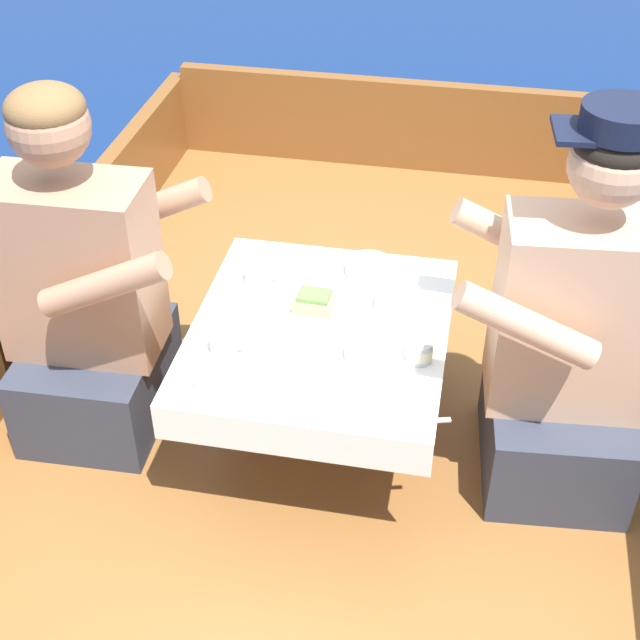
{
  "coord_description": "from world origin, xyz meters",
  "views": [
    {
      "loc": [
        0.35,
        -1.83,
        2.06
      ],
      "look_at": [
        0.0,
        -0.04,
        0.67
      ],
      "focal_mm": 50.0,
      "sensor_mm": 36.0,
      "label": 1
    }
  ],
  "objects": [
    {
      "name": "bow_coaming",
      "position": [
        0.0,
        1.63,
        0.45
      ],
      "size": [
        1.84,
        0.06,
        0.38
      ],
      "primitive_type": "cube",
      "color": "brown",
      "rests_on": "boat_deck"
    },
    {
      "name": "utensil_spoon_port",
      "position": [
        0.11,
        -0.23,
        0.65
      ],
      "size": [
        0.08,
        0.16,
        0.01
      ],
      "rotation": [
        0.0,
        0.0,
        1.95
      ],
      "color": "silver",
      "rests_on": "cockpit_table"
    },
    {
      "name": "cockpit_table",
      "position": [
        0.0,
        -0.04,
        0.61
      ],
      "size": [
        0.66,
        0.75,
        0.39
      ],
      "color": "#B2B2B7",
      "rests_on": "boat_deck"
    },
    {
      "name": "sandwich",
      "position": [
        -0.03,
        0.02,
        0.68
      ],
      "size": [
        0.11,
        0.08,
        0.05
      ],
      "rotation": [
        0.0,
        0.0,
        -0.05
      ],
      "color": "tan",
      "rests_on": "plate_sandwich"
    },
    {
      "name": "person_port",
      "position": [
        -0.63,
        -0.07,
        0.67
      ],
      "size": [
        0.53,
        0.45,
        1.01
      ],
      "rotation": [
        0.0,
        0.0,
        0.03
      ],
      "color": "#333847",
      "rests_on": "boat_deck"
    },
    {
      "name": "utensil_spoon_center",
      "position": [
        -0.21,
        -0.33,
        0.65
      ],
      "size": [
        0.16,
        0.09,
        0.01
      ],
      "rotation": [
        0.0,
        0.0,
        2.64
      ],
      "color": "silver",
      "rests_on": "cockpit_table"
    },
    {
      "name": "ground_plane",
      "position": [
        0.0,
        0.0,
        0.0
      ],
      "size": [
        60.0,
        60.0,
        0.0
      ],
      "primitive_type": "plane",
      "color": "navy"
    },
    {
      "name": "coffee_cup_port",
      "position": [
        -0.21,
        -0.19,
        0.68
      ],
      "size": [
        0.09,
        0.06,
        0.07
      ],
      "color": "white",
      "rests_on": "cockpit_table"
    },
    {
      "name": "bowl_center_far",
      "position": [
        0.19,
        0.08,
        0.67
      ],
      "size": [
        0.13,
        0.13,
        0.04
      ],
      "color": "white",
      "rests_on": "cockpit_table"
    },
    {
      "name": "tin_can",
      "position": [
        0.27,
        -0.13,
        0.68
      ],
      "size": [
        0.07,
        0.07,
        0.05
      ],
      "color": "silver",
      "rests_on": "cockpit_table"
    },
    {
      "name": "plate_sandwich",
      "position": [
        -0.03,
        0.02,
        0.65
      ],
      "size": [
        0.21,
        0.21,
        0.01
      ],
      "color": "white",
      "rests_on": "cockpit_table"
    },
    {
      "name": "bowl_starboard_near",
      "position": [
        0.14,
        -0.14,
        0.67
      ],
      "size": [
        0.11,
        0.11,
        0.04
      ],
      "color": "white",
      "rests_on": "cockpit_table"
    },
    {
      "name": "coffee_cup_starboard",
      "position": [
        -0.21,
        0.13,
        0.68
      ],
      "size": [
        0.1,
        0.07,
        0.06
      ],
      "color": "white",
      "rests_on": "cockpit_table"
    },
    {
      "name": "utensil_spoon_starboard",
      "position": [
        -0.07,
        0.19,
        0.65
      ],
      "size": [
        0.11,
        0.15,
        0.01
      ],
      "rotation": [
        0.0,
        0.0,
        2.15
      ],
      "color": "silver",
      "rests_on": "cockpit_table"
    },
    {
      "name": "utensil_knife_starboard",
      "position": [
        0.28,
        -0.35,
        0.65
      ],
      "size": [
        0.17,
        0.06,
        0.0
      ],
      "rotation": [
        0.0,
        0.0,
        0.28
      ],
      "color": "silver",
      "rests_on": "cockpit_table"
    },
    {
      "name": "plate_bread",
      "position": [
        -0.02,
        -0.18,
        0.65
      ],
      "size": [
        0.17,
        0.17,
        0.01
      ],
      "color": "white",
      "rests_on": "cockpit_table"
    },
    {
      "name": "bowl_port_near",
      "position": [
        0.09,
        0.22,
        0.67
      ],
      "size": [
        0.13,
        0.13,
        0.04
      ],
      "color": "white",
      "rests_on": "cockpit_table"
    },
    {
      "name": "boat_deck",
      "position": [
        0.0,
        0.0,
        0.13
      ],
      "size": [
        1.96,
        3.32,
        0.26
      ],
      "primitive_type": "cube",
      "color": "brown",
      "rests_on": "ground_plane"
    },
    {
      "name": "person_starboard",
      "position": [
        0.63,
        -0.04,
        0.68
      ],
      "size": [
        0.55,
        0.48,
        1.05
      ],
      "rotation": [
        0.0,
        0.0,
        3.23
      ],
      "color": "#333847",
      "rests_on": "boat_deck"
    },
    {
      "name": "gunwale_port",
      "position": [
        -0.95,
        0.0,
        0.43
      ],
      "size": [
        0.06,
        3.32,
        0.33
      ],
      "primitive_type": "cube",
      "color": "brown",
      "rests_on": "boat_deck"
    },
    {
      "name": "utensil_knife_port",
      "position": [
        0.2,
        -0.32,
        0.65
      ],
      "size": [
        0.14,
        0.11,
        0.0
      ],
      "rotation": [
        0.0,
        0.0,
        0.65
      ],
      "color": "silver",
      "rests_on": "cockpit_table"
    }
  ]
}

